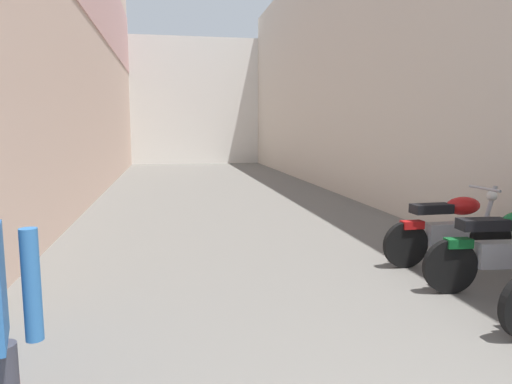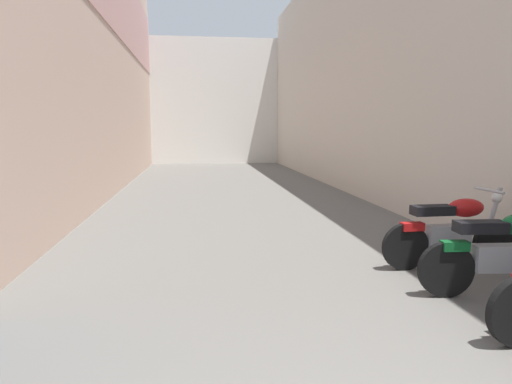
% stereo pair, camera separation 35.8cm
% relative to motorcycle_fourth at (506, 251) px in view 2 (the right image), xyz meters
% --- Properties ---
extents(ground_plane, '(39.61, 39.61, 0.00)m').
position_rel_motorcycle_fourth_xyz_m(ground_plane, '(-2.24, 5.69, -0.50)').
color(ground_plane, '#66635E').
extents(building_left, '(0.45, 23.61, 7.91)m').
position_rel_motorcycle_fourth_xyz_m(building_left, '(-5.62, 7.66, 3.50)').
color(building_left, beige).
rests_on(building_left, ground).
extents(building_right, '(0.45, 23.61, 7.20)m').
position_rel_motorcycle_fourth_xyz_m(building_right, '(1.14, 7.69, 3.10)').
color(building_right, beige).
rests_on(building_right, ground).
extents(building_far_end, '(9.37, 2.00, 6.26)m').
position_rel_motorcycle_fourth_xyz_m(building_far_end, '(-2.24, 20.50, 2.63)').
color(building_far_end, silver).
rests_on(building_far_end, ground).
extents(motorcycle_fourth, '(1.85, 0.58, 1.04)m').
position_rel_motorcycle_fourth_xyz_m(motorcycle_fourth, '(0.00, 0.00, 0.00)').
color(motorcycle_fourth, black).
rests_on(motorcycle_fourth, ground).
extents(motorcycle_fifth, '(1.85, 0.58, 1.04)m').
position_rel_motorcycle_fourth_xyz_m(motorcycle_fifth, '(0.00, 1.05, 0.00)').
color(motorcycle_fifth, black).
rests_on(motorcycle_fifth, ground).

